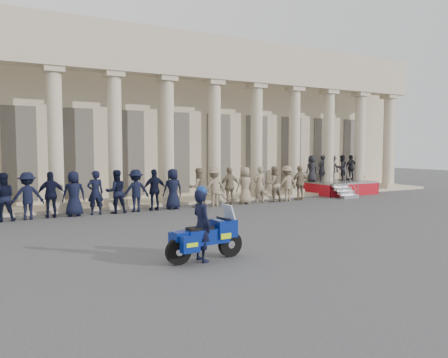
# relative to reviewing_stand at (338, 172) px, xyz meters

# --- Properties ---
(ground) EXTENTS (90.00, 90.00, 0.00)m
(ground) POSITION_rel_reviewing_stand_xyz_m (-12.48, -7.93, -1.31)
(ground) COLOR #3F3F42
(ground) RESTS_ON ground
(building) EXTENTS (40.00, 12.50, 9.00)m
(building) POSITION_rel_reviewing_stand_xyz_m (-12.48, 6.81, 3.22)
(building) COLOR #BAAA8B
(building) RESTS_ON ground
(officer_rank) EXTENTS (21.49, 0.71, 1.87)m
(officer_rank) POSITION_rel_reviewing_stand_xyz_m (-14.29, -1.49, -0.37)
(officer_rank) COLOR black
(officer_rank) RESTS_ON ground
(reviewing_stand) EXTENTS (4.78, 3.81, 2.38)m
(reviewing_stand) POSITION_rel_reviewing_stand_xyz_m (0.00, 0.00, 0.00)
(reviewing_stand) COLOR gray
(reviewing_stand) RESTS_ON ground
(motorcycle) EXTENTS (2.14, 0.89, 1.37)m
(motorcycle) POSITION_rel_reviewing_stand_xyz_m (-14.34, -10.46, -0.71)
(motorcycle) COLOR black
(motorcycle) RESTS_ON ground
(rider) EXTENTS (0.47, 0.68, 1.89)m
(rider) POSITION_rel_reviewing_stand_xyz_m (-14.45, -10.47, -0.37)
(rider) COLOR black
(rider) RESTS_ON ground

